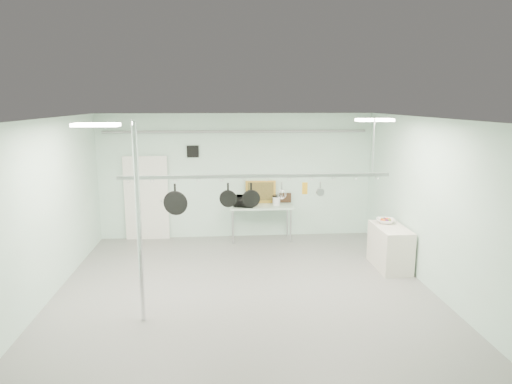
{
  "coord_description": "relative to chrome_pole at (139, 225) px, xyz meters",
  "views": [
    {
      "loc": [
        -0.43,
        -7.6,
        3.49
      ],
      "look_at": [
        0.26,
        1.0,
        1.77
      ],
      "focal_mm": 32.0,
      "sensor_mm": 36.0,
      "label": 1
    }
  ],
  "objects": [
    {
      "name": "skillet_left",
      "position": [
        0.48,
        0.9,
        0.2
      ],
      "size": [
        0.44,
        0.15,
        0.57
      ],
      "primitive_type": null,
      "rotation": [
        0.0,
        0.0,
        -0.2
      ],
      "color": "black",
      "rests_on": "pot_rack"
    },
    {
      "name": "floor",
      "position": [
        1.7,
        0.6,
        -1.6
      ],
      "size": [
        8.0,
        8.0,
        0.0
      ],
      "primitive_type": "plane",
      "color": "gray",
      "rests_on": "ground"
    },
    {
      "name": "back_wall",
      "position": [
        1.7,
        4.59,
        0.0
      ],
      "size": [
        7.0,
        0.02,
        3.2
      ],
      "primitive_type": "cube",
      "color": "silver",
      "rests_on": "floor"
    },
    {
      "name": "painting_large",
      "position": [
        2.32,
        4.5,
        -0.41
      ],
      "size": [
        0.78,
        0.15,
        0.58
      ],
      "primitive_type": "cube",
      "rotation": [
        -0.14,
        0.0,
        -0.02
      ],
      "color": "gold",
      "rests_on": "prep_table"
    },
    {
      "name": "chrome_pole",
      "position": [
        0.0,
        0.0,
        0.0
      ],
      "size": [
        0.08,
        0.08,
        3.2
      ],
      "primitive_type": "cylinder",
      "color": "silver",
      "rests_on": "floor"
    },
    {
      "name": "fruit_bowl",
      "position": [
        4.83,
        2.3,
        -0.65
      ],
      "size": [
        0.48,
        0.48,
        0.1
      ],
      "primitive_type": "imported",
      "rotation": [
        0.0,
        0.0,
        -0.26
      ],
      "color": "white",
      "rests_on": "side_cabinet"
    },
    {
      "name": "side_cabinet",
      "position": [
        4.85,
        2.0,
        -1.15
      ],
      "size": [
        0.6,
        1.2,
        0.9
      ],
      "primitive_type": "cube",
      "color": "beige",
      "rests_on": "floor"
    },
    {
      "name": "coffee_canister",
      "position": [
        2.69,
        4.2,
        -0.59
      ],
      "size": [
        0.2,
        0.2,
        0.22
      ],
      "primitive_type": "cylinder",
      "rotation": [
        0.0,
        0.0,
        0.05
      ],
      "color": "silver",
      "rests_on": "prep_table"
    },
    {
      "name": "saucepan",
      "position": [
        3.06,
        0.9,
        0.35
      ],
      "size": [
        0.16,
        0.13,
        0.27
      ],
      "primitive_type": null,
      "rotation": [
        0.0,
        0.0,
        -0.32
      ],
      "color": "silver",
      "rests_on": "pot_rack"
    },
    {
      "name": "skillet_mid",
      "position": [
        1.41,
        0.9,
        0.27
      ],
      "size": [
        0.31,
        0.11,
        0.43
      ],
      "primitive_type": null,
      "rotation": [
        0.0,
        0.0,
        -0.16
      ],
      "color": "black",
      "rests_on": "pot_rack"
    },
    {
      "name": "light_panel_left",
      "position": [
        -0.5,
        -0.2,
        1.56
      ],
      "size": [
        0.65,
        0.3,
        0.05
      ],
      "primitive_type": "cube",
      "color": "white",
      "rests_on": "ceiling"
    },
    {
      "name": "ceiling",
      "position": [
        1.7,
        0.6,
        1.59
      ],
      "size": [
        7.0,
        8.0,
        0.02
      ],
      "primitive_type": "cube",
      "color": "silver",
      "rests_on": "back_wall"
    },
    {
      "name": "light_panel_right",
      "position": [
        4.1,
        1.2,
        1.56
      ],
      "size": [
        0.65,
        0.3,
        0.05
      ],
      "primitive_type": "cube",
      "color": "white",
      "rests_on": "ceiling"
    },
    {
      "name": "skillet_right",
      "position": [
        1.82,
        0.9,
        0.27
      ],
      "size": [
        0.32,
        0.08,
        0.43
      ],
      "primitive_type": null,
      "rotation": [
        0.0,
        0.0,
        0.07
      ],
      "color": "black",
      "rests_on": "pot_rack"
    },
    {
      "name": "fruit_cluster",
      "position": [
        4.83,
        2.3,
        -0.61
      ],
      "size": [
        0.24,
        0.24,
        0.09
      ],
      "primitive_type": null,
      "color": "#B22D10",
      "rests_on": "fruit_bowl"
    },
    {
      "name": "whisk",
      "position": [
        2.37,
        0.9,
        0.34
      ],
      "size": [
        0.21,
        0.21,
        0.29
      ],
      "primitive_type": null,
      "rotation": [
        0.0,
        0.0,
        -0.35
      ],
      "color": "#A4A4A9",
      "rests_on": "pot_rack"
    },
    {
      "name": "prep_table",
      "position": [
        2.3,
        4.2,
        -0.77
      ],
      "size": [
        1.6,
        0.7,
        0.91
      ],
      "color": "#B0CFBA",
      "rests_on": "floor"
    },
    {
      "name": "painting_small",
      "position": [
        2.96,
        4.5,
        -0.57
      ],
      "size": [
        0.3,
        0.1,
        0.25
      ],
      "primitive_type": "cube",
      "rotation": [
        -0.17,
        0.0,
        -0.05
      ],
      "color": "black",
      "rests_on": "prep_table"
    },
    {
      "name": "pot_rack",
      "position": [
        1.9,
        0.9,
        0.63
      ],
      "size": [
        4.8,
        0.06,
        1.0
      ],
      "color": "#B7B7BC",
      "rests_on": "ceiling"
    },
    {
      "name": "conduit_pipe",
      "position": [
        1.7,
        4.5,
        1.15
      ],
      "size": [
        6.6,
        0.07,
        0.07
      ],
      "primitive_type": "cylinder",
      "rotation": [
        0.0,
        1.57,
        0.0
      ],
      "color": "gray",
      "rests_on": "back_wall"
    },
    {
      "name": "wall_vent",
      "position": [
        0.6,
        4.57,
        0.65
      ],
      "size": [
        0.3,
        0.04,
        0.3
      ],
      "primitive_type": "cube",
      "color": "black",
      "rests_on": "back_wall"
    },
    {
      "name": "microwave",
      "position": [
        1.88,
        4.11,
        -0.56
      ],
      "size": [
        0.57,
        0.46,
        0.27
      ],
      "primitive_type": "imported",
      "rotation": [
        0.0,
        0.0,
        2.85
      ],
      "color": "black",
      "rests_on": "prep_table"
    },
    {
      "name": "right_wall",
      "position": [
        5.19,
        0.6,
        0.0
      ],
      "size": [
        0.02,
        8.0,
        3.2
      ],
      "primitive_type": "cube",
      "color": "silver",
      "rests_on": "floor"
    },
    {
      "name": "grater",
      "position": [
        2.78,
        0.9,
        0.37
      ],
      "size": [
        0.1,
        0.03,
        0.23
      ],
      "primitive_type": null,
      "rotation": [
        0.0,
        0.0,
        -0.14
      ],
      "color": "yellow",
      "rests_on": "pot_rack"
    },
    {
      "name": "door",
      "position": [
        -0.6,
        4.54,
        -0.55
      ],
      "size": [
        1.1,
        0.1,
        2.2
      ],
      "primitive_type": "cube",
      "color": "silver",
      "rests_on": "floor"
    }
  ]
}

